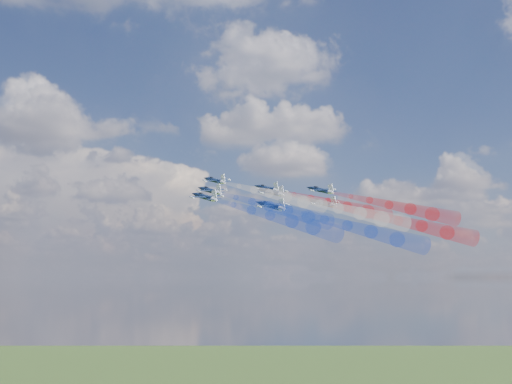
{
  "coord_description": "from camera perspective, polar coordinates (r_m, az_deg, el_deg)",
  "views": [
    {
      "loc": [
        -29.91,
        -173.51,
        107.51
      ],
      "look_at": [
        -8.27,
        4.32,
        131.85
      ],
      "focal_mm": 44.2,
      "sensor_mm": 36.0,
      "label": 1
    }
  ],
  "objects": [
    {
      "name": "trail_center_third",
      "position": [
        159.1,
        7.51,
        -1.46
      ],
      "size": [
        25.63,
        37.06,
        14.9
      ],
      "primitive_type": null,
      "rotation": [
        0.26,
        -0.13,
        0.54
      ],
      "color": "white"
    },
    {
      "name": "jet_rear_right",
      "position": [
        174.27,
        6.05,
        -1.0
      ],
      "size": [
        14.54,
        15.52,
        7.33
      ],
      "primitive_type": null,
      "rotation": [
        0.26,
        -0.13,
        0.54
      ],
      "color": "black"
    },
    {
      "name": "jet_outer_right",
      "position": [
        190.24,
        5.89,
        0.17
      ],
      "size": [
        14.54,
        15.52,
        7.33
      ],
      "primitive_type": null,
      "rotation": [
        0.26,
        -0.13,
        0.54
      ],
      "color": "black"
    },
    {
      "name": "jet_center_third",
      "position": [
        177.84,
        1.43,
        -0.03
      ],
      "size": [
        14.54,
        15.52,
        7.33
      ],
      "primitive_type": null,
      "rotation": [
        0.26,
        -0.13,
        0.54
      ],
      "color": "black"
    },
    {
      "name": "trail_outer_right",
      "position": [
        172.92,
        11.97,
        -1.12
      ],
      "size": [
        25.63,
        37.06,
        14.9
      ],
      "primitive_type": null,
      "rotation": [
        0.26,
        -0.13,
        0.54
      ],
      "color": "red"
    },
    {
      "name": "trail_outer_left",
      "position": [
        141.37,
        1.33,
        -2.11
      ],
      "size": [
        25.63,
        37.06,
        14.9
      ],
      "primitive_type": null,
      "rotation": [
        0.26,
        -0.13,
        0.54
      ],
      "color": "blue"
    },
    {
      "name": "trail_inner_left",
      "position": [
        158.05,
        1.22,
        -1.29
      ],
      "size": [
        25.63,
        37.06,
        14.9
      ],
      "primitive_type": null,
      "rotation": [
        0.26,
        -0.13,
        0.54
      ],
      "color": "blue"
    },
    {
      "name": "trail_rear_right",
      "position": [
        157.21,
        12.76,
        -2.55
      ],
      "size": [
        25.63,
        37.06,
        14.9
      ],
      "primitive_type": null,
      "rotation": [
        0.26,
        -0.13,
        0.54
      ],
      "color": "red"
    },
    {
      "name": "trail_lead",
      "position": [
        174.34,
        1.21,
        -0.13
      ],
      "size": [
        25.63,
        37.06,
        14.9
      ],
      "primitive_type": null,
      "rotation": [
        0.26,
        -0.13,
        0.54
      ],
      "color": "white"
    },
    {
      "name": "trail_rear_left",
      "position": [
        140.97,
        8.23,
        -3.01
      ],
      "size": [
        25.63,
        37.06,
        14.9
      ],
      "primitive_type": null,
      "rotation": [
        0.26,
        -0.13,
        0.54
      ],
      "color": "blue"
    },
    {
      "name": "jet_inner_left",
      "position": [
        178.55,
        -4.16,
        0.13
      ],
      "size": [
        14.54,
        15.52,
        7.33
      ],
      "primitive_type": null,
      "rotation": [
        0.26,
        -0.13,
        0.54
      ],
      "color": "black"
    },
    {
      "name": "jet_lead",
      "position": [
        194.85,
        -3.72,
        1.05
      ],
      "size": [
        14.54,
        15.52,
        7.33
      ],
      "primitive_type": null,
      "rotation": [
        0.26,
        -0.13,
        0.54
      ],
      "color": "black"
    },
    {
      "name": "jet_outer_left",
      "position": [
        161.88,
        -4.63,
        -0.45
      ],
      "size": [
        14.54,
        15.52,
        7.33
      ],
      "primitive_type": null,
      "rotation": [
        0.26,
        -0.13,
        0.54
      ],
      "color": "black"
    },
    {
      "name": "jet_rear_left",
      "position": [
        159.51,
        1.37,
        -1.25
      ],
      "size": [
        14.54,
        15.52,
        7.33
      ],
      "primitive_type": null,
      "rotation": [
        0.26,
        -0.13,
        0.54
      ],
      "color": "black"
    },
    {
      "name": "jet_inner_right",
      "position": [
        192.05,
        1.02,
        0.33
      ],
      "size": [
        14.54,
        15.52,
        7.33
      ],
      "primitive_type": null,
      "rotation": [
        0.26,
        -0.13,
        0.54
      ],
      "color": "black"
    },
    {
      "name": "trail_inner_right",
      "position": [
        173.07,
        6.55,
        -0.94
      ],
      "size": [
        25.63,
        37.06,
        14.9
      ],
      "primitive_type": null,
      "rotation": [
        0.26,
        -0.13,
        0.54
      ],
      "color": "red"
    }
  ]
}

